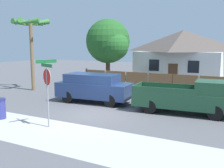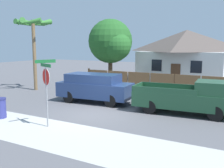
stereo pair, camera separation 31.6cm
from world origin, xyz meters
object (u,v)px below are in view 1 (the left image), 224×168
red_suv (94,87)px  trash_bin (0,109)px  stop_sign (47,81)px  oak_tree (109,42)px  palm_tree (31,29)px  house (183,54)px  orange_pickup (188,97)px

red_suv → trash_bin: (-2.22, -5.50, -0.50)m
red_suv → stop_sign: bearing=-85.4°
oak_tree → stop_sign: oak_tree is taller
oak_tree → stop_sign: size_ratio=1.97×
oak_tree → palm_tree: bearing=-126.7°
house → palm_tree: bearing=-128.1°
stop_sign → trash_bin: bearing=-154.7°
red_suv → trash_bin: size_ratio=4.76×
oak_tree → orange_pickup: (8.83, -7.16, -3.06)m
house → oak_tree: bearing=-129.2°
palm_tree → orange_pickup: bearing=-6.9°
red_suv → palm_tree: bearing=161.9°
house → trash_bin: size_ratio=8.47×
palm_tree → red_suv: 8.15m
house → oak_tree: 8.48m
trash_bin → house: bearing=76.1°
palm_tree → trash_bin: (4.71, -7.11, -4.49)m
red_suv → stop_sign: size_ratio=1.61×
house → red_suv: house is taller
oak_tree → palm_tree: oak_tree is taller
oak_tree → palm_tree: 7.04m
house → stop_sign: size_ratio=2.87×
stop_sign → oak_tree: bearing=129.6°
stop_sign → orange_pickup: bearing=69.8°
palm_tree → red_suv: palm_tree is taller
orange_pickup → palm_tree: bearing=168.0°
orange_pickup → trash_bin: bearing=-151.4°
palm_tree → trash_bin: palm_tree is taller
red_suv → orange_pickup: size_ratio=0.90×
house → oak_tree: oak_tree is taller
red_suv → orange_pickup: 6.07m
red_suv → trash_bin: bearing=-117.0°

